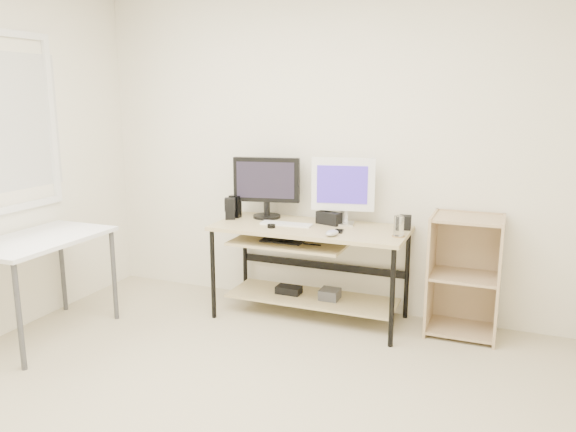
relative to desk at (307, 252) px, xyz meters
The scene contains 16 objects.
room 1.80m from the desk, 93.95° to the right, with size 4.01×4.01×2.62m.
desk is the anchor object (origin of this frame).
side_table 1.97m from the desk, 147.35° to the right, with size 0.60×1.00×0.75m.
shelf_unit 1.19m from the desk, ahead, with size 0.50×0.40×0.90m.
black_monitor 0.67m from the desk, 159.45° to the left, with size 0.54×0.23×0.50m.
white_imac 0.59m from the desk, 34.24° to the left, with size 0.49×0.16×0.52m.
keyboard 0.28m from the desk, behind, with size 0.41×0.11×0.01m, color white.
mouse 0.43m from the desk, 40.39° to the right, with size 0.08×0.13×0.04m, color #B8B8BE.
center_speaker 0.32m from the desk, 41.09° to the left, with size 0.20×0.09×0.10m, color black.
speaker_left 0.74m from the desk, behind, with size 0.11×0.11×0.17m.
speaker_right 0.79m from the desk, 13.26° to the left, with size 0.09×0.09×0.11m, color black.
audio_controller 0.74m from the desk, behind, with size 0.09×0.06×0.18m, color black.
volume_puck 0.36m from the desk, 145.57° to the right, with size 0.06×0.06×0.03m, color black.
smartphone 0.37m from the desk, 18.28° to the right, with size 0.06×0.12×0.01m, color black.
coaster 0.75m from the desk, ahead, with size 0.09×0.09×0.01m, color olive.
drinking_glass 0.78m from the desk, ahead, with size 0.07×0.07×0.14m, color white.
Camera 1 is at (1.42, -2.33, 1.74)m, focal length 35.00 mm.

